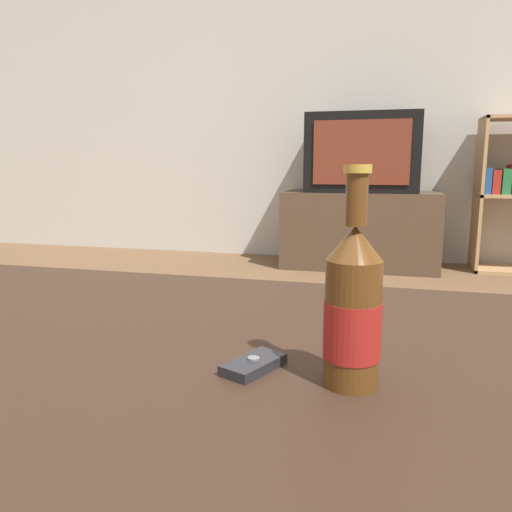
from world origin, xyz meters
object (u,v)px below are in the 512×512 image
tv_stand (360,230)px  cell_phone (254,364)px  television (363,153)px  beer_bottle (353,309)px

tv_stand → cell_phone: tv_stand is taller
tv_stand → television: 0.50m
television → cell_phone: (0.00, -2.78, -0.34)m
tv_stand → cell_phone: (0.00, -2.78, 0.16)m
cell_phone → beer_bottle: bearing=17.9°
tv_stand → cell_phone: size_ratio=9.89×
tv_stand → beer_bottle: (0.13, -2.79, 0.25)m
tv_stand → cell_phone: 2.79m
tv_stand → television: bearing=-90.0°
beer_bottle → cell_phone: bearing=174.2°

